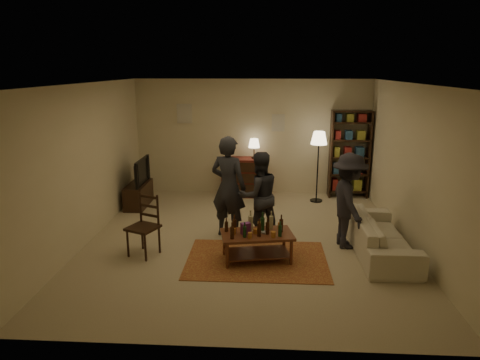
# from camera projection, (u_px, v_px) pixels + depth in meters

# --- Properties ---
(floor) EXTENTS (6.00, 6.00, 0.00)m
(floor) POSITION_uv_depth(u_px,v_px,m) (247.00, 240.00, 7.55)
(floor) COLOR #C6B793
(floor) RESTS_ON ground
(room_shell) EXTENTS (6.00, 6.00, 6.00)m
(room_shell) POSITION_uv_depth(u_px,v_px,m) (225.00, 118.00, 9.99)
(room_shell) COLOR beige
(room_shell) RESTS_ON ground
(rug) EXTENTS (2.20, 1.50, 0.01)m
(rug) POSITION_uv_depth(u_px,v_px,m) (257.00, 260.00, 6.76)
(rug) COLOR maroon
(rug) RESTS_ON ground
(coffee_table) EXTENTS (1.20, 0.80, 0.79)m
(coffee_table) POSITION_uv_depth(u_px,v_px,m) (256.00, 236.00, 6.66)
(coffee_table) COLOR brown
(coffee_table) RESTS_ON ground
(dining_chair) EXTENTS (0.58, 0.58, 1.01)m
(dining_chair) POSITION_uv_depth(u_px,v_px,m) (145.00, 223.00, 6.88)
(dining_chair) COLOR #321E10
(dining_chair) RESTS_ON ground
(tv_stand) EXTENTS (0.40, 1.00, 1.06)m
(tv_stand) POSITION_uv_depth(u_px,v_px,m) (138.00, 189.00, 9.32)
(tv_stand) COLOR #321E10
(tv_stand) RESTS_ON ground
(dresser) EXTENTS (1.00, 0.50, 1.36)m
(dresser) POSITION_uv_depth(u_px,v_px,m) (244.00, 176.00, 10.05)
(dresser) COLOR maroon
(dresser) RESTS_ON ground
(bookshelf) EXTENTS (0.90, 0.34, 2.02)m
(bookshelf) POSITION_uv_depth(u_px,v_px,m) (349.00, 153.00, 9.84)
(bookshelf) COLOR #321E10
(bookshelf) RESTS_ON ground
(floor_lamp) EXTENTS (0.36, 0.36, 1.59)m
(floor_lamp) POSITION_uv_depth(u_px,v_px,m) (319.00, 143.00, 9.39)
(floor_lamp) COLOR black
(floor_lamp) RESTS_ON ground
(sofa) EXTENTS (0.81, 2.08, 0.61)m
(sofa) POSITION_uv_depth(u_px,v_px,m) (380.00, 235.00, 6.96)
(sofa) COLOR beige
(sofa) RESTS_ON ground
(person_left) EXTENTS (0.78, 0.66, 1.82)m
(person_left) POSITION_uv_depth(u_px,v_px,m) (229.00, 187.00, 7.53)
(person_left) COLOR #25262C
(person_left) RESTS_ON ground
(person_right) EXTENTS (0.93, 0.85, 1.56)m
(person_right) POSITION_uv_depth(u_px,v_px,m) (259.00, 196.00, 7.47)
(person_right) COLOR #292B32
(person_right) RESTS_ON ground
(person_by_sofa) EXTENTS (0.73, 1.11, 1.61)m
(person_by_sofa) POSITION_uv_depth(u_px,v_px,m) (349.00, 201.00, 7.09)
(person_by_sofa) COLOR #232229
(person_by_sofa) RESTS_ON ground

